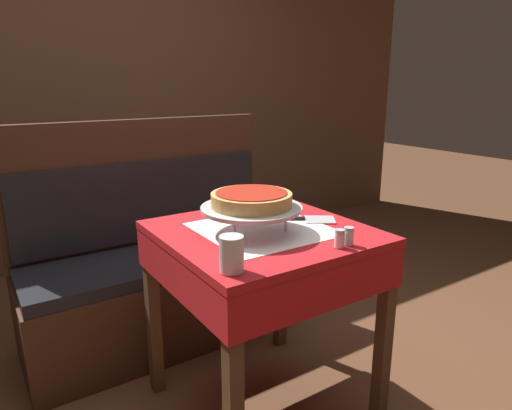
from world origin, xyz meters
name	(u,v)px	position (x,y,z in m)	size (l,w,h in m)	color
ground_plane	(262,403)	(0.00, 0.00, 0.00)	(14.00, 14.00, 0.00)	brown
dining_table_front	(263,257)	(0.00, 0.00, 0.66)	(0.73, 0.73, 0.78)	red
dining_table_rear	(173,179)	(0.29, 1.54, 0.66)	(0.68, 0.68, 0.77)	red
booth_bench	(160,278)	(-0.14, 0.74, 0.33)	(1.35, 0.51, 1.13)	#3D2316
back_wall_panel	(102,97)	(0.00, 2.08, 1.20)	(6.00, 0.04, 2.40)	brown
pizza_pan_stand	(251,209)	(-0.06, -0.01, 0.86)	(0.37, 0.37, 0.10)	#ADADB2
deep_dish_pizza	(251,199)	(-0.06, -0.01, 0.90)	(0.29, 0.29, 0.05)	tan
pizza_server	(305,219)	(0.20, 0.00, 0.78)	(0.26, 0.21, 0.01)	#BCBCC1
water_glass_near	(232,254)	(-0.30, -0.28, 0.83)	(0.07, 0.07, 0.11)	silver
salt_shaker	(340,239)	(0.10, -0.30, 0.81)	(0.03, 0.03, 0.06)	silver
pepper_shaker	(349,236)	(0.14, -0.30, 0.81)	(0.03, 0.03, 0.06)	silver
condiment_caddy	(182,154)	(0.38, 1.57, 0.82)	(0.13, 0.13, 0.17)	black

